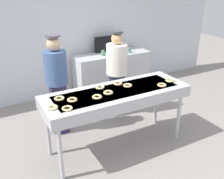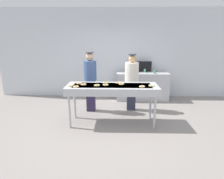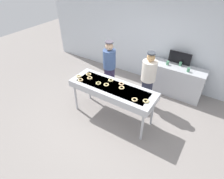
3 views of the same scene
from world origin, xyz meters
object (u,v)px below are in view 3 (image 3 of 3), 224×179
at_px(plain_donut_10, 79,76).
at_px(paper_cup_2, 180,64).
at_px(plain_donut_8, 122,88).
at_px(menu_display, 180,58).
at_px(plain_donut_1, 111,80).
at_px(plain_donut_7, 89,74).
at_px(plain_donut_2, 106,85).
at_px(prep_counter, 173,80).
at_px(fryer_conveyor, 112,90).
at_px(plain_donut_3, 135,100).
at_px(plain_donut_9, 146,101).
at_px(paper_cup_1, 188,70).
at_px(plain_donut_0, 98,83).
at_px(worker_assistant, 148,76).
at_px(paper_cup_0, 168,63).
at_px(worker_baker, 109,66).
at_px(plain_donut_4, 121,84).
at_px(plain_donut_5, 90,78).
at_px(plain_donut_6, 80,80).

relative_size(plain_donut_10, paper_cup_2, 1.20).
xyz_separation_m(plain_donut_8, menu_display, (0.73, 2.03, 0.11)).
relative_size(plain_donut_1, paper_cup_2, 1.20).
height_order(plain_donut_7, plain_donut_10, same).
bearing_deg(menu_display, plain_donut_7, -131.58).
xyz_separation_m(plain_donut_2, prep_counter, (1.10, 1.90, -0.51)).
bearing_deg(plain_donut_2, fryer_conveyor, 10.88).
bearing_deg(plain_donut_3, plain_donut_7, 169.17).
height_order(fryer_conveyor, plain_donut_8, plain_donut_8).
bearing_deg(prep_counter, plain_donut_7, -134.94).
relative_size(plain_donut_9, paper_cup_1, 1.20).
distance_m(plain_donut_8, prep_counter, 2.02).
bearing_deg(plain_donut_0, fryer_conveyor, 13.11).
height_order(worker_assistant, menu_display, worker_assistant).
relative_size(plain_donut_2, plain_donut_8, 1.00).
height_order(plain_donut_7, plain_donut_8, same).
bearing_deg(plain_donut_9, paper_cup_1, 77.41).
bearing_deg(paper_cup_0, plain_donut_0, -118.76).
height_order(worker_assistant, prep_counter, worker_assistant).
distance_m(plain_donut_1, plain_donut_9, 1.10).
relative_size(worker_baker, paper_cup_0, 14.92).
relative_size(plain_donut_4, paper_cup_0, 1.20).
xyz_separation_m(plain_donut_1, paper_cup_0, (0.87, 1.64, -0.00)).
xyz_separation_m(plain_donut_1, prep_counter, (1.12, 1.68, -0.51)).
height_order(plain_donut_7, menu_display, menu_display).
bearing_deg(plain_donut_2, plain_donut_5, 177.62).
height_order(fryer_conveyor, prep_counter, fryer_conveyor).
height_order(plain_donut_3, paper_cup_0, paper_cup_0).
bearing_deg(plain_donut_9, plain_donut_3, -158.68).
bearing_deg(plain_donut_2, paper_cup_1, 50.68).
bearing_deg(plain_donut_3, plain_donut_5, 173.20).
xyz_separation_m(plain_donut_7, plain_donut_8, (1.02, -0.05, 0.00)).
bearing_deg(worker_baker, plain_donut_6, 86.27).
relative_size(plain_donut_3, plain_donut_9, 1.00).
bearing_deg(plain_donut_7, worker_assistant, 31.20).
distance_m(worker_baker, menu_display, 2.03).
bearing_deg(plain_donut_7, paper_cup_1, 37.80).
bearing_deg(plain_donut_2, paper_cup_0, 65.34).
relative_size(plain_donut_5, menu_display, 0.22).
xyz_separation_m(plain_donut_5, plain_donut_10, (-0.29, -0.09, 0.00)).
bearing_deg(plain_donut_9, prep_counter, 88.43).
relative_size(plain_donut_3, plain_donut_7, 1.00).
distance_m(plain_donut_1, plain_donut_6, 0.75).
bearing_deg(paper_cup_2, plain_donut_5, -130.56).
height_order(plain_donut_3, paper_cup_2, paper_cup_2).
bearing_deg(worker_assistant, plain_donut_4, 51.46).
bearing_deg(menu_display, worker_assistant, -110.15).
bearing_deg(paper_cup_1, prep_counter, 161.17).
xyz_separation_m(plain_donut_9, plain_donut_10, (-1.86, -0.01, 0.00)).
xyz_separation_m(plain_donut_9, worker_assistant, (-0.38, 1.00, -0.04)).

